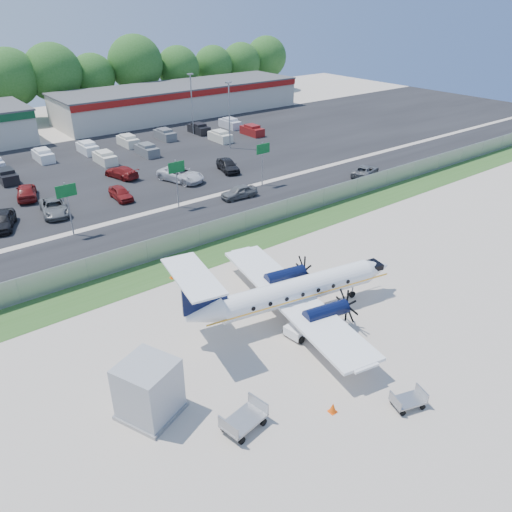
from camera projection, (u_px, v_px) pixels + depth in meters
ground at (310, 318)px, 33.89m from camera, size 170.00×170.00×0.00m
grass_verge at (213, 254)px, 42.30m from camera, size 170.00×4.00×0.02m
access_road at (172, 227)px, 47.20m from camera, size 170.00×8.00×0.02m
parking_lot at (89, 171)px, 61.92m from camera, size 170.00×32.00×0.02m
perimeter_fence at (200, 235)px, 43.24m from camera, size 120.00×0.06×1.99m
building_east at (181, 100)px, 90.15m from camera, size 44.40×12.40×5.24m
sign_left at (67, 198)px, 43.94m from camera, size 1.80×0.26×5.00m
sign_mid at (177, 174)px, 49.88m from camera, size 1.80×0.26×5.00m
sign_right at (263, 155)px, 55.83m from camera, size 1.80×0.26×5.00m
light_pole_ne at (229, 111)px, 68.89m from camera, size 0.90×0.35×9.09m
light_pole_se at (192, 100)px, 75.90m from camera, size 0.90×0.35×9.09m
tree_line at (15, 122)px, 85.75m from camera, size 112.00×6.00×14.00m
aircraft at (293, 291)px, 33.33m from camera, size 16.38×16.06×5.00m
pushback_tug at (302, 326)px, 32.19m from camera, size 2.27×1.75×1.15m
baggage_cart_near at (244, 420)px, 25.10m from camera, size 2.49×1.75×1.20m
baggage_cart_far at (408, 400)px, 26.48m from camera, size 2.00×1.53×0.92m
service_container at (149, 391)px, 25.61m from camera, size 3.72×3.72×3.16m
cone_nose at (359, 277)px, 38.30m from camera, size 0.37×0.37×0.53m
cone_port_wing at (333, 408)px, 26.19m from camera, size 0.41×0.41×0.59m
cone_starboard_wing at (172, 275)px, 38.58m from camera, size 0.38×0.38×0.54m
road_car_mid at (239, 198)px, 53.94m from camera, size 4.18×1.94×1.39m
road_car_east at (365, 176)px, 60.44m from camera, size 5.19×3.72×1.31m
parked_car_a at (5, 228)px, 46.98m from camera, size 3.52×5.01×1.58m
parked_car_b at (55, 214)px, 49.99m from camera, size 3.22×5.51×1.44m
parked_car_c at (122, 199)px, 53.59m from camera, size 1.79×4.08×1.37m
parked_car_d at (181, 181)px, 58.77m from camera, size 4.38×6.43×1.64m
parked_car_e at (228, 171)px, 62.04m from camera, size 2.93×4.92×1.57m
parked_car_f at (28, 198)px, 53.78m from camera, size 3.17×5.21×1.66m
parked_car_g at (122, 178)px, 59.87m from camera, size 3.13×5.15×1.40m
far_parking_rows at (75, 162)px, 65.42m from camera, size 56.00×10.00×1.60m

